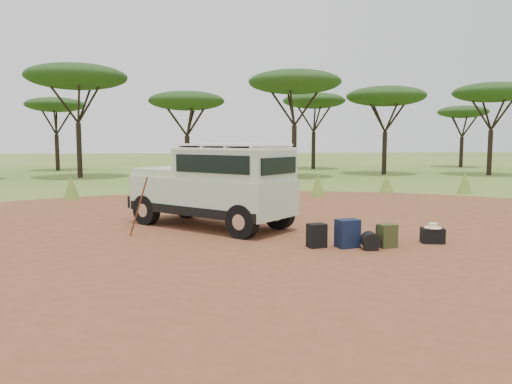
{
  "coord_description": "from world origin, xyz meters",
  "views": [
    {
      "loc": [
        -1.7,
        -9.98,
        2.13
      ],
      "look_at": [
        -0.35,
        0.68,
        1.0
      ],
      "focal_mm": 35.0,
      "sensor_mm": 36.0,
      "label": 1
    }
  ],
  "objects": [
    {
      "name": "safari_vehicle",
      "position": [
        -1.17,
        2.04,
        0.98
      ],
      "size": [
        4.13,
        4.04,
        2.04
      ],
      "rotation": [
        0.0,
        0.0,
        -0.76
      ],
      "color": "beige",
      "rests_on": "ground"
    },
    {
      "name": "dirt_clearing",
      "position": [
        0.0,
        0.0,
        0.0
      ],
      "size": [
        23.0,
        23.0,
        0.01
      ],
      "primitive_type": "cylinder",
      "color": "brown",
      "rests_on": "ground"
    },
    {
      "name": "grass_fringe",
      "position": [
        0.12,
        8.67,
        0.4
      ],
      "size": [
        36.6,
        1.6,
        0.9
      ],
      "color": "#5C772A",
      "rests_on": "ground"
    },
    {
      "name": "safari_hat",
      "position": [
        3.19,
        -0.39,
        0.36
      ],
      "size": [
        0.35,
        0.35,
        0.1
      ],
      "color": "beige",
      "rests_on": "hard_case"
    },
    {
      "name": "backpack_black",
      "position": [
        0.71,
        -0.51,
        0.24
      ],
      "size": [
        0.4,
        0.33,
        0.48
      ],
      "primitive_type": "cube",
      "rotation": [
        0.0,
        0.0,
        0.23
      ],
      "color": "black",
      "rests_on": "ground"
    },
    {
      "name": "backpack_navy",
      "position": [
        1.32,
        -0.58,
        0.28
      ],
      "size": [
        0.49,
        0.4,
        0.56
      ],
      "primitive_type": "cube",
      "rotation": [
        0.0,
        0.0,
        0.24
      ],
      "color": "#121B39",
      "rests_on": "ground"
    },
    {
      "name": "acacia_treeline",
      "position": [
        0.75,
        19.81,
        4.87
      ],
      "size": [
        46.7,
        13.2,
        6.26
      ],
      "color": "black",
      "rests_on": "ground"
    },
    {
      "name": "duffel_navy",
      "position": [
        2.19,
        -0.41,
        0.2
      ],
      "size": [
        0.37,
        0.29,
        0.4
      ],
      "primitive_type": "cube",
      "rotation": [
        0.0,
        0.0,
        0.08
      ],
      "color": "#121B39",
      "rests_on": "ground"
    },
    {
      "name": "hard_case",
      "position": [
        3.19,
        -0.39,
        0.16
      ],
      "size": [
        0.51,
        0.41,
        0.32
      ],
      "primitive_type": "cube",
      "rotation": [
        0.0,
        0.0,
        -0.21
      ],
      "color": "black",
      "rests_on": "ground"
    },
    {
      "name": "backpack_olive",
      "position": [
        2.1,
        -0.69,
        0.23
      ],
      "size": [
        0.38,
        0.31,
        0.47
      ],
      "primitive_type": "cube",
      "rotation": [
        0.0,
        0.0,
        0.21
      ],
      "color": "#353C1B",
      "rests_on": "ground"
    },
    {
      "name": "stuff_sack",
      "position": [
        1.7,
        -0.82,
        0.17
      ],
      "size": [
        0.38,
        0.38,
        0.34
      ],
      "primitive_type": "cylinder",
      "rotation": [
        1.57,
        0.0,
        -0.13
      ],
      "color": "black",
      "rests_on": "ground"
    },
    {
      "name": "walking_staff",
      "position": [
        -2.88,
        1.04,
        0.67
      ],
      "size": [
        0.47,
        0.32,
        1.34
      ],
      "primitive_type": "cylinder",
      "rotation": [
        0.36,
        0.0,
        1.01
      ],
      "color": "brown",
      "rests_on": "ground"
    },
    {
      "name": "ground",
      "position": [
        0.0,
        0.0,
        0.0
      ],
      "size": [
        140.0,
        140.0,
        0.0
      ],
      "primitive_type": "plane",
      "color": "#5C772A",
      "rests_on": "ground"
    }
  ]
}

